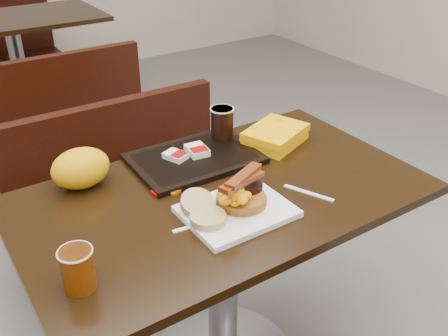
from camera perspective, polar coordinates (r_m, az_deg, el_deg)
table_near at (r=1.74m, az=-0.13°, el=-13.15°), size 1.20×0.70×0.75m
bench_near_n at (r=2.25m, az=-10.02°, el=-3.05°), size 1.00×0.46×0.72m
table_far at (r=3.91m, az=-21.91°, el=9.99°), size 1.20×0.70×0.75m
bench_far_s at (r=3.27m, az=-18.88°, el=6.61°), size 1.00×0.46×0.72m
platter at (r=1.41m, az=1.45°, el=-4.88°), size 0.29×0.23×0.02m
pancake_stack at (r=1.42m, az=1.97°, el=-3.42°), size 0.16×0.16×0.03m
sausage_patty at (r=1.44m, az=2.60°, el=-1.94°), size 0.11×0.11×0.01m
scrambled_eggs at (r=1.36m, az=1.21°, el=-2.97°), size 0.11×0.10×0.05m
bacon_strips at (r=1.36m, az=2.06°, el=-1.36°), size 0.19×0.13×0.01m
muffin_bottom at (r=1.35m, az=-1.80°, el=-5.66°), size 0.10×0.10×0.02m
muffin_top at (r=1.39m, az=-3.00°, el=-3.95°), size 0.09×0.10×0.05m
coffee_cup_near at (r=1.20m, az=-16.07°, el=-10.88°), size 0.09×0.09×0.10m
fork at (r=1.36m, az=-3.96°, el=-6.67°), size 0.13×0.04×0.00m
knife at (r=1.52m, az=9.48°, el=-2.78°), size 0.08×0.15×0.00m
condiment_syrup at (r=1.51m, az=-5.59°, el=-2.62°), size 0.04×0.04×0.01m
condiment_ketchup at (r=1.51m, az=-7.23°, el=-2.70°), size 0.05×0.04×0.01m
tray at (r=1.67m, az=-3.32°, el=1.05°), size 0.41×0.30×0.02m
hashbrown_sleeve_left at (r=1.65m, az=-5.45°, el=1.39°), size 0.08×0.09×0.02m
hashbrown_sleeve_right at (r=1.68m, az=-3.05°, el=2.00°), size 0.07×0.09×0.02m
coffee_cup_far at (r=1.77m, az=-0.22°, el=5.11°), size 0.08×0.08×0.11m
clamshell at (r=1.78m, az=5.77°, el=3.62°), size 0.26×0.23×0.06m
paper_bag at (r=1.57m, az=-15.78°, el=-0.02°), size 0.19×0.15×0.12m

